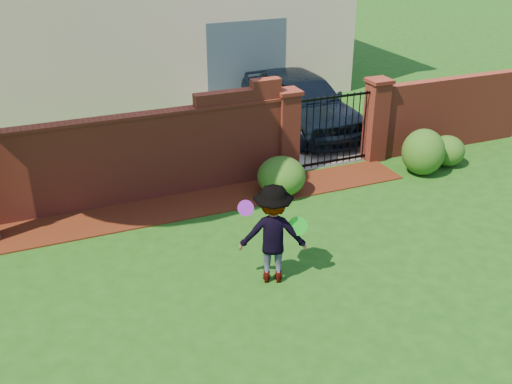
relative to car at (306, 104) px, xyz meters
name	(u,v)px	position (x,y,z in m)	size (l,w,h in m)	color
ground	(255,301)	(-3.99, -6.20, -0.76)	(80.00, 80.00, 0.01)	#184912
mulch_bed	(141,214)	(-4.94, -2.86, -0.74)	(11.10, 1.08, 0.03)	#3A150A
brick_wall	(72,165)	(-6.00, -2.20, 0.17)	(8.70, 0.31, 2.16)	maroon
brick_wall_return	(448,113)	(2.61, -2.20, 0.09)	(4.00, 0.25, 1.70)	maroon
pillar_left	(287,132)	(-1.59, -2.20, 0.20)	(0.50, 0.50, 1.88)	maroon
pillar_right	(376,119)	(0.61, -2.20, 0.20)	(0.50, 0.50, 1.88)	maroon
iron_gate	(332,130)	(-0.49, -2.20, 0.10)	(1.78, 0.03, 1.60)	black
driveway	(261,114)	(-0.49, 1.80, -0.75)	(3.20, 8.00, 0.01)	gray
car	(306,104)	(0.00, 0.00, 0.00)	(1.79, 4.44, 1.51)	black
shrub_left	(281,176)	(-2.11, -3.08, -0.36)	(0.97, 0.97, 0.79)	#184D17
shrub_middle	(423,152)	(1.14, -3.31, -0.25)	(0.92, 0.92, 1.01)	#184D17
shrub_right	(447,151)	(1.94, -3.13, -0.41)	(0.77, 0.77, 0.68)	#184D17
man	(273,235)	(-3.53, -5.80, 0.05)	(1.04, 0.60, 1.61)	gray
frisbee_purple	(246,208)	(-3.94, -5.75, 0.56)	(0.24, 0.24, 0.02)	purple
frisbee_green	(298,226)	(-3.20, -5.98, 0.22)	(0.30, 0.30, 0.03)	green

